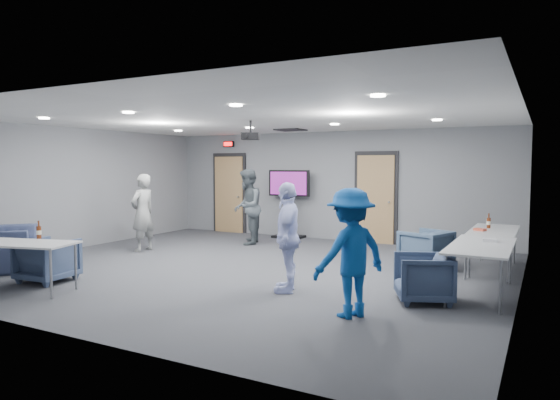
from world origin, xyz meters
The scene contains 28 objects.
floor centered at (0.00, 0.00, 0.00)m, with size 9.00×9.00×0.00m, color #36383D.
ceiling centered at (0.00, 0.00, 2.70)m, with size 9.00×9.00×0.00m, color silver.
wall_back centered at (0.00, 4.00, 1.35)m, with size 9.00×0.02×2.70m, color slate.
wall_front centered at (0.00, -4.00, 1.35)m, with size 9.00×0.02×2.70m, color slate.
wall_left centered at (-4.50, 0.00, 1.35)m, with size 0.02×8.00×2.70m, color slate.
wall_right centered at (4.50, 0.00, 1.35)m, with size 0.02×8.00×2.70m, color slate.
door_left centered at (-3.00, 3.95, 1.07)m, with size 1.06×0.17×2.24m.
door_right centered at (1.20, 3.95, 1.07)m, with size 1.06×0.17×2.24m.
exit_sign centered at (-3.00, 3.93, 2.45)m, with size 0.32×0.08×0.16m.
hvac_diffuser centered at (-0.50, 2.80, 2.69)m, with size 0.60×0.60×0.03m, color black.
downlights centered at (0.00, 0.00, 2.68)m, with size 6.18×3.78×0.02m.
person_a centered at (-2.90, 0.46, 0.84)m, with size 0.61×0.40×1.68m, color gray.
person_b centered at (-1.41, 2.35, 0.89)m, with size 0.86×0.67×1.78m, color #4E585E.
person_c centered at (1.46, -1.13, 0.81)m, with size 0.95×0.40×1.62m, color #C6CFFF.
person_d centered at (2.70, -1.86, 0.79)m, with size 1.03×0.59×1.59m, color #174C97.
chair_right_a centered at (2.90, 1.52, 0.35)m, with size 0.75×0.77×0.70m, color #3E526B.
chair_right_b centered at (3.35, -0.77, 0.33)m, with size 0.70×0.72×0.66m, color #35425C.
chair_front_a centered at (-2.22, -2.40, 0.35)m, with size 0.75×0.77×0.70m, color #3D4C6A.
chair_front_b centered at (-3.71, -2.21, 0.38)m, with size 1.17×1.02×0.76m, color #384261.
table_right_a centered at (4.00, 1.90, 0.69)m, with size 0.75×1.81×0.73m.
table_right_b centered at (4.00, 0.00, 0.69)m, with size 0.82×1.98×0.73m.
table_front_left centered at (-2.08, -3.00, 0.68)m, with size 1.82×1.12×0.73m.
bottle_front centered at (-2.11, -2.62, 0.83)m, with size 0.07×0.07×0.28m.
bottle_right centered at (3.89, 2.06, 0.83)m, with size 0.07×0.07×0.27m.
snack_box centered at (3.80, 1.60, 0.75)m, with size 0.19×0.12×0.04m, color #B9442E.
wrapper centered at (4.08, 0.35, 0.75)m, with size 0.20×0.14×0.05m, color silver.
tv_stand centered at (-1.03, 3.75, 0.99)m, with size 1.14×0.54×1.74m.
projector centered at (-0.08, 0.34, 2.41)m, with size 0.41×0.38×0.35m.
Camera 1 is at (4.79, -7.60, 1.87)m, focal length 32.00 mm.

